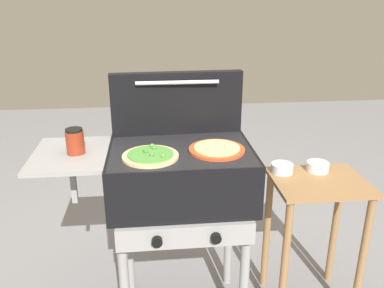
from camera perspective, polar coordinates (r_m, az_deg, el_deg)
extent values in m
cube|color=black|center=(1.84, -1.55, -4.13)|extent=(0.64, 0.48, 0.24)
cube|color=black|center=(1.79, -1.59, -0.77)|extent=(0.61, 0.46, 0.01)
cube|color=gray|center=(1.83, -16.77, -1.46)|extent=(0.32, 0.41, 0.02)
cube|color=gray|center=(1.87, -16.42, -4.61)|extent=(0.02, 0.02, 0.24)
cube|color=gray|center=(1.70, -0.82, -12.90)|extent=(0.58, 0.02, 0.10)
cylinder|color=black|center=(1.68, -4.94, -13.55)|extent=(0.04, 0.02, 0.04)
cylinder|color=black|center=(1.70, 3.40, -13.10)|extent=(0.04, 0.02, 0.04)
cylinder|color=gray|center=(1.92, -9.46, -19.13)|extent=(0.04, 0.04, 0.66)
cylinder|color=gray|center=(1.96, 7.37, -18.18)|extent=(0.04, 0.04, 0.66)
cylinder|color=gray|center=(2.23, -8.95, -12.87)|extent=(0.04, 0.04, 0.66)
cylinder|color=gray|center=(2.26, 5.18, -12.18)|extent=(0.04, 0.04, 0.66)
cube|color=black|center=(1.95, -2.12, 5.76)|extent=(0.63, 0.07, 0.30)
cylinder|color=#B7B7BC|center=(1.88, -2.07, 8.64)|extent=(0.38, 0.02, 0.02)
cylinder|color=#E0C17F|center=(1.70, -5.87, -1.72)|extent=(0.24, 0.24, 0.01)
cylinder|color=#4C8C38|center=(1.70, -5.88, -1.44)|extent=(0.19, 0.19, 0.01)
sphere|color=#537839|center=(1.68, -5.69, -1.50)|extent=(0.02, 0.02, 0.02)
sphere|color=#407C33|center=(1.71, -6.53, -1.05)|extent=(0.02, 0.02, 0.02)
sphere|color=#468A30|center=(1.77, -5.63, -0.31)|extent=(0.02, 0.02, 0.02)
sphere|color=#549035|center=(1.66, -4.09, -1.70)|extent=(0.02, 0.02, 0.02)
sphere|color=#427B38|center=(1.75, -5.36, -0.55)|extent=(0.02, 0.02, 0.02)
sphere|color=#527D36|center=(1.72, -6.61, -0.92)|extent=(0.02, 0.02, 0.02)
cylinder|color=#C64723|center=(1.77, 3.51, -0.80)|extent=(0.25, 0.25, 0.01)
cylinder|color=#EDD17A|center=(1.76, 3.51, -0.53)|extent=(0.20, 0.20, 0.01)
sphere|color=#F0D672|center=(1.73, 3.14, -0.75)|extent=(0.02, 0.02, 0.02)
sphere|color=#F2E17F|center=(1.79, 2.89, 0.01)|extent=(0.03, 0.03, 0.03)
sphere|color=#F29F85|center=(1.80, 1.95, 0.15)|extent=(0.02, 0.02, 0.02)
sphere|color=#B6BD77|center=(1.72, 2.57, -0.82)|extent=(0.03, 0.03, 0.03)
sphere|color=#F0A683|center=(1.77, 4.90, -0.28)|extent=(0.03, 0.03, 0.03)
sphere|color=#B7DE5F|center=(1.73, 2.62, -0.65)|extent=(0.02, 0.02, 0.02)
cylinder|color=maroon|center=(1.80, -16.12, 0.23)|extent=(0.08, 0.08, 0.10)
cylinder|color=black|center=(1.78, -16.30, 1.91)|extent=(0.07, 0.07, 0.01)
cube|color=olive|center=(2.03, 17.48, -5.12)|extent=(0.44, 0.36, 0.02)
cylinder|color=olive|center=(2.03, 12.88, -16.45)|extent=(0.04, 0.04, 0.69)
cylinder|color=olive|center=(2.17, 22.78, -14.97)|extent=(0.04, 0.04, 0.69)
cylinder|color=olive|center=(2.26, 10.48, -11.95)|extent=(0.04, 0.04, 0.69)
cylinder|color=olive|center=(2.39, 19.44, -10.96)|extent=(0.04, 0.04, 0.69)
cylinder|color=silver|center=(2.11, 17.27, -3.04)|extent=(0.11, 0.11, 0.04)
cylinder|color=maroon|center=(2.12, 17.25, -3.21)|extent=(0.09, 0.09, 0.02)
cylinder|color=silver|center=(2.05, 12.56, -3.32)|extent=(0.11, 0.11, 0.04)
cylinder|color=beige|center=(2.05, 12.54, -3.49)|extent=(0.09, 0.09, 0.02)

